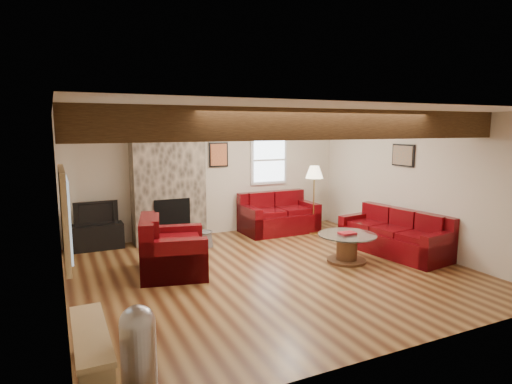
# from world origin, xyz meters

# --- Properties ---
(room) EXTENTS (8.00, 8.00, 8.00)m
(room) POSITION_xyz_m (0.00, 0.00, 1.25)
(room) COLOR #4E2914
(room) RESTS_ON ground
(floor) EXTENTS (6.00, 6.00, 0.00)m
(floor) POSITION_xyz_m (0.00, 0.00, 0.00)
(floor) COLOR #4E2914
(floor) RESTS_ON ground
(oak_beam) EXTENTS (6.00, 0.36, 0.38)m
(oak_beam) POSITION_xyz_m (0.00, -1.25, 2.31)
(oak_beam) COLOR black
(oak_beam) RESTS_ON room
(chimney_breast) EXTENTS (1.40, 0.67, 2.50)m
(chimney_breast) POSITION_xyz_m (-1.00, 2.49, 1.22)
(chimney_breast) COLOR #3C362E
(chimney_breast) RESTS_ON floor
(back_window) EXTENTS (0.90, 0.08, 1.10)m
(back_window) POSITION_xyz_m (1.35, 2.71, 1.55)
(back_window) COLOR silver
(back_window) RESTS_ON room
(hatch_window) EXTENTS (0.08, 1.00, 0.90)m
(hatch_window) POSITION_xyz_m (-2.96, -1.50, 1.45)
(hatch_window) COLOR tan
(hatch_window) RESTS_ON room
(ceiling_dome) EXTENTS (0.40, 0.40, 0.18)m
(ceiling_dome) POSITION_xyz_m (0.90, 0.90, 2.44)
(ceiling_dome) COLOR white
(ceiling_dome) RESTS_ON room
(artwork_back) EXTENTS (0.42, 0.06, 0.52)m
(artwork_back) POSITION_xyz_m (0.15, 2.71, 1.70)
(artwork_back) COLOR black
(artwork_back) RESTS_ON room
(artwork_right) EXTENTS (0.06, 0.55, 0.42)m
(artwork_right) POSITION_xyz_m (2.96, 0.30, 1.75)
(artwork_right) COLOR black
(artwork_right) RESTS_ON room
(sofa_three) EXTENTS (1.10, 2.11, 0.78)m
(sofa_three) POSITION_xyz_m (2.48, -0.07, 0.39)
(sofa_three) COLOR #430408
(sofa_three) RESTS_ON floor
(loveseat) EXTENTS (1.62, 0.95, 0.86)m
(loveseat) POSITION_xyz_m (1.35, 2.23, 0.43)
(loveseat) COLOR #430408
(loveseat) RESTS_ON floor
(armchair_red) EXTENTS (1.21, 1.31, 0.91)m
(armchair_red) POSITION_xyz_m (-1.42, 0.58, 0.45)
(armchair_red) COLOR #430408
(armchair_red) RESTS_ON floor
(coffee_table) EXTENTS (0.99, 0.99, 0.52)m
(coffee_table) POSITION_xyz_m (1.39, -0.12, 0.24)
(coffee_table) COLOR #472B16
(coffee_table) RESTS_ON floor
(tv_cabinet) EXTENTS (0.95, 0.38, 0.48)m
(tv_cabinet) POSITION_xyz_m (-2.38, 2.53, 0.24)
(tv_cabinet) COLOR black
(tv_cabinet) RESTS_ON floor
(television) EXTENTS (0.78, 0.10, 0.45)m
(television) POSITION_xyz_m (-2.38, 2.53, 0.70)
(television) COLOR black
(television) RESTS_ON tv_cabinet
(floor_lamp) EXTENTS (0.38, 0.38, 1.46)m
(floor_lamp) POSITION_xyz_m (1.98, 1.82, 1.25)
(floor_lamp) COLOR tan
(floor_lamp) RESTS_ON floor
(pine_bench) EXTENTS (0.29, 1.26, 0.47)m
(pine_bench) POSITION_xyz_m (-2.83, -1.95, 0.24)
(pine_bench) COLOR tan
(pine_bench) RESTS_ON floor
(pedal_bin) EXTENTS (0.38, 0.38, 0.77)m
(pedal_bin) POSITION_xyz_m (-2.47, -2.27, 0.39)
(pedal_bin) COLOR #9B9BA0
(pedal_bin) RESTS_ON floor
(coal_bucket) EXTENTS (0.33, 0.33, 0.31)m
(coal_bucket) POSITION_xyz_m (-0.49, 1.81, 0.16)
(coal_bucket) COLOR gray
(coal_bucket) RESTS_ON floor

